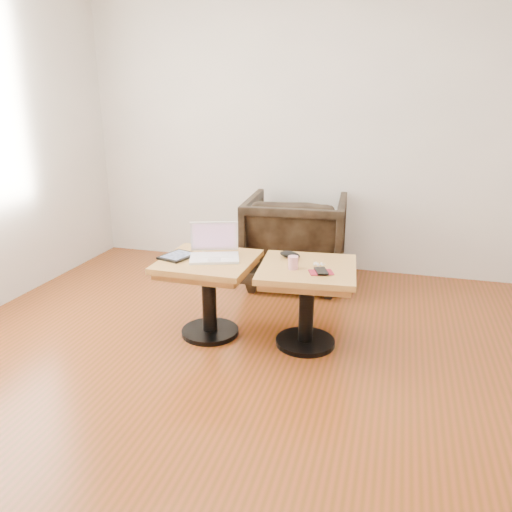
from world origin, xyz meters
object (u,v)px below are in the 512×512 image
(laptop, at_px, (214,251))
(armchair, at_px, (296,239))
(side_table_left, at_px, (208,278))
(striped_cup, at_px, (293,263))
(side_table_right, at_px, (307,286))

(laptop, height_order, armchair, same)
(side_table_left, bearing_deg, armchair, 73.64)
(laptop, relative_size, striped_cup, 4.80)
(striped_cup, relative_size, armchair, 0.10)
(laptop, bearing_deg, armchair, 54.35)
(side_table_left, xyz_separation_m, striped_cup, (0.60, -0.04, 0.18))
(side_table_right, xyz_separation_m, laptop, (-0.65, 0.01, 0.19))
(striped_cup, bearing_deg, armchair, 100.78)
(side_table_right, relative_size, striped_cup, 8.04)
(side_table_right, height_order, striped_cup, striped_cup)
(striped_cup, bearing_deg, laptop, 171.50)
(laptop, distance_m, armchair, 1.22)
(side_table_left, distance_m, side_table_right, 0.68)
(side_table_left, xyz_separation_m, armchair, (0.36, 1.20, -0.02))
(striped_cup, bearing_deg, side_table_right, 42.12)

